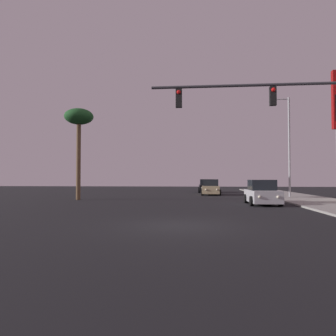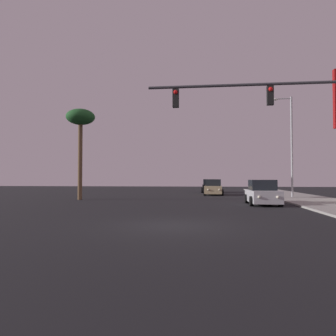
# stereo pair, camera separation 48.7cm
# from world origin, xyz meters

# --- Properties ---
(ground_plane) EXTENTS (120.00, 120.00, 0.00)m
(ground_plane) POSITION_xyz_m (0.00, 0.00, 0.00)
(ground_plane) COLOR black
(sidewalk_right) EXTENTS (5.00, 60.00, 0.12)m
(sidewalk_right) POSITION_xyz_m (9.50, 10.00, 0.06)
(sidewalk_right) COLOR gray
(sidewalk_right) RESTS_ON ground
(car_black) EXTENTS (2.04, 4.33, 1.68)m
(car_black) POSITION_xyz_m (1.64, 29.68, 0.76)
(car_black) COLOR black
(car_black) RESTS_ON ground
(car_silver) EXTENTS (2.04, 4.32, 1.68)m
(car_silver) POSITION_xyz_m (5.02, 10.43, 0.76)
(car_silver) COLOR #B7B7BC
(car_silver) RESTS_ON ground
(car_tan) EXTENTS (2.04, 4.34, 1.68)m
(car_tan) POSITION_xyz_m (1.98, 23.30, 0.76)
(car_tan) COLOR tan
(car_tan) RESTS_ON ground
(traffic_light_mast) EXTENTS (9.03, 0.36, 6.50)m
(traffic_light_mast) POSITION_xyz_m (4.70, 3.44, 4.81)
(traffic_light_mast) COLOR #38383D
(traffic_light_mast) RESTS_ON sidewalk_right
(street_lamp) EXTENTS (1.74, 0.24, 9.00)m
(street_lamp) POSITION_xyz_m (8.72, 17.98, 5.12)
(street_lamp) COLOR #99999E
(street_lamp) RESTS_ON sidewalk_right
(palm_tree_near) EXTENTS (2.40, 2.40, 7.61)m
(palm_tree_near) POSITION_xyz_m (-9.25, 14.00, 6.58)
(palm_tree_near) COLOR brown
(palm_tree_near) RESTS_ON ground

